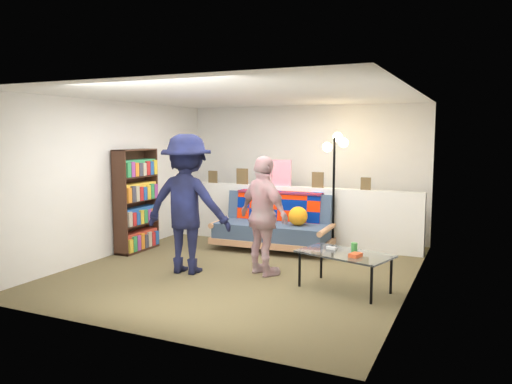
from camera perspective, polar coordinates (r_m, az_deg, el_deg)
ground at (r=7.11m, az=-1.36°, el=-8.78°), size 5.00×5.00×0.00m
room_shell at (r=7.28m, az=0.23°, el=4.92°), size 4.60×5.05×2.45m
half_wall_ledge at (r=8.62m, az=3.88°, el=-2.65°), size 4.45×0.15×1.00m
ledge_decor at (r=8.60m, az=2.46°, el=1.88°), size 2.97×0.02×0.45m
futon_sofa at (r=8.22m, az=2.15°, el=-3.92°), size 1.95×0.99×0.82m
bookshelf at (r=8.29m, az=-13.53°, el=-1.32°), size 0.27×0.82×1.65m
coffee_table at (r=6.17m, az=10.16°, el=-7.16°), size 1.22×0.89×0.57m
floor_lamp at (r=8.14m, az=9.03°, el=2.83°), size 0.44×0.34×1.92m
person_left at (r=6.84m, az=-7.87°, el=-1.36°), size 1.29×0.83×1.89m
person_right at (r=6.66m, az=0.91°, el=-2.75°), size 1.01×0.80×1.61m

